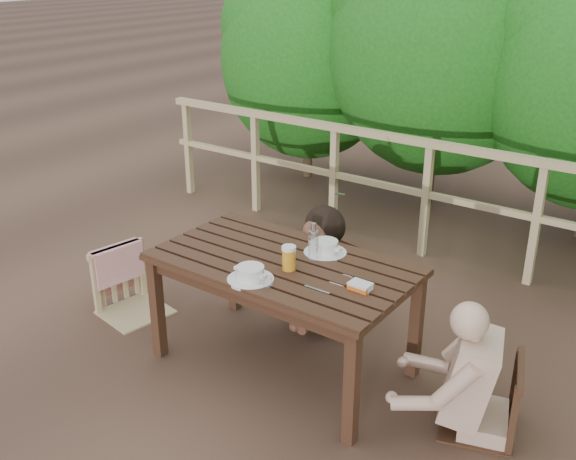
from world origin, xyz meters
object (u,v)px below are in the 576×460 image
Objects in this scene: table at (283,315)px; chair_left at (130,258)px; soup_far at (325,247)px; diner_right at (496,331)px; woman at (342,230)px; beer_glass at (289,259)px; chair_right at (485,363)px; soup_near at (250,274)px; bottle at (313,243)px; butter_tub at (360,287)px; chair_far at (340,258)px; tumbler at (267,283)px.

table is 1.74× the size of chair_left.
soup_far is (1.37, 0.36, 0.31)m from chair_left.
diner_right is at bearing -74.28° from chair_left.
beer_glass is (0.13, -0.80, 0.13)m from woman.
chair_right is at bearing 167.87° from woman.
bottle is at bearing 68.76° from soup_near.
chair_left is 2.50m from diner_right.
soup_near is (-1.22, -0.44, 0.34)m from chair_right.
bottle is at bearing 74.78° from beer_glass.
diner_right is at bearing 168.39° from woman.
butter_tub is (-0.69, -0.19, 0.12)m from diner_right.
chair_left is 5.53× the size of beer_glass.
beer_glass is at bearing 83.93° from diner_right.
diner_right is 0.73m from butter_tub.
chair_far reaches higher than chair_left.
chair_far is 5.77× the size of beer_glass.
soup_far is at bearing 83.17° from beer_glass.
chair_left is 1.45m from chair_far.
soup_near is at bearing 92.40° from diner_right.
soup_near is (-0.01, -0.29, 0.40)m from table.
beer_glass is at bearing -105.22° from bottle.
table is at bearing -74.18° from chair_far.
chair_left reaches higher than beer_glass.
woman reaches higher than beer_glass.
tumbler is at bearing -7.13° from soup_near.
diner_right is at bearing 19.18° from soup_near.
table is 1.22m from chair_right.
diner_right is 7.77× the size of beer_glass.
chair_right is 1.23m from tumbler.
table is at bearing -144.28° from bottle.
table is at bearing -74.96° from chair_left.
chair_right is 6.69× the size of butter_tub.
soup_far reaches higher than table.
chair_left is 1.28m from soup_near.
butter_tub is at bearing -20.19° from bottle.
table is 1.28m from diner_right.
diner_right reaches higher than tumbler.
chair_right reaches higher than butter_tub.
diner_right is 17.54× the size of tumbler.
chair_left reaches higher than soup_far.
tumbler is at bearing -91.29° from soup_far.
woman is 0.82m from beer_glass.
diner_right is (1.28, -0.58, -0.04)m from woman.
soup_far is (-1.11, 0.11, 0.13)m from diner_right.
soup_near is 2.15× the size of butter_tub.
bottle reaches higher than chair_left.
chair_left is at bearing -176.36° from butter_tub.
chair_right is at bearing -5.61° from soup_far.
soup_near is (0.03, -1.00, 0.29)m from chair_far.
soup_near is at bearing -75.59° from chair_far.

